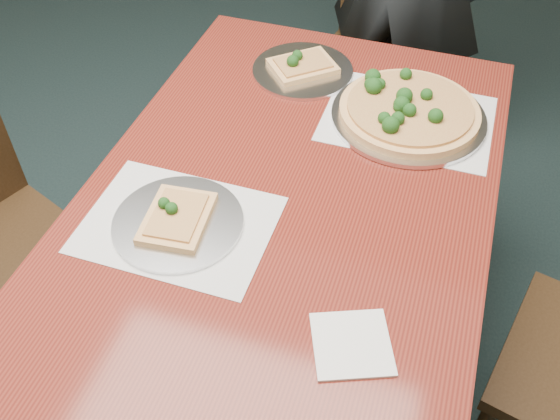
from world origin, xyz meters
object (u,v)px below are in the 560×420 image
(pizza_pan, at_px, (407,111))
(dining_table, at_px, (280,238))
(slice_plate_far, at_px, (302,68))
(chair_far, at_px, (381,44))
(slice_plate_near, at_px, (177,220))

(pizza_pan, bearing_deg, dining_table, -116.40)
(dining_table, bearing_deg, slice_plate_far, 101.71)
(chair_far, relative_size, slice_plate_far, 3.25)
(pizza_pan, height_order, slice_plate_far, pizza_pan)
(slice_plate_near, relative_size, slice_plate_far, 1.00)
(pizza_pan, bearing_deg, chair_far, 104.58)
(dining_table, height_order, slice_plate_far, slice_plate_far)
(chair_far, relative_size, slice_plate_near, 3.25)
(chair_far, distance_m, slice_plate_near, 1.29)
(chair_far, xyz_separation_m, slice_plate_far, (-0.12, -0.60, 0.25))
(slice_plate_far, bearing_deg, pizza_pan, -20.98)
(chair_far, bearing_deg, pizza_pan, -65.54)
(dining_table, relative_size, chair_far, 1.65)
(chair_far, distance_m, pizza_pan, 0.79)
(slice_plate_near, height_order, slice_plate_far, slice_plate_far)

